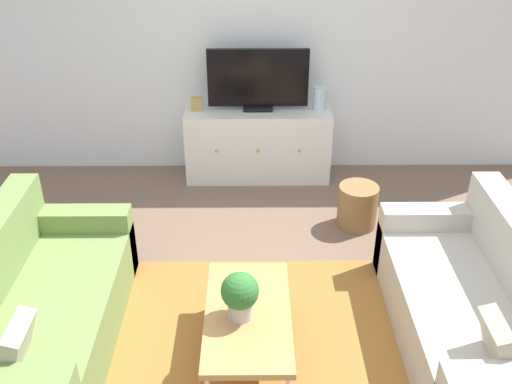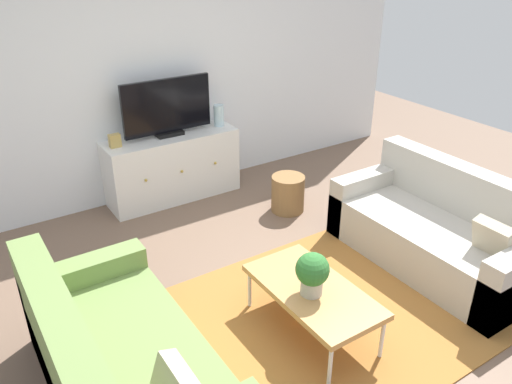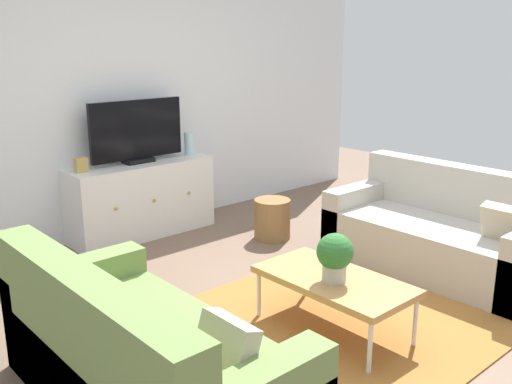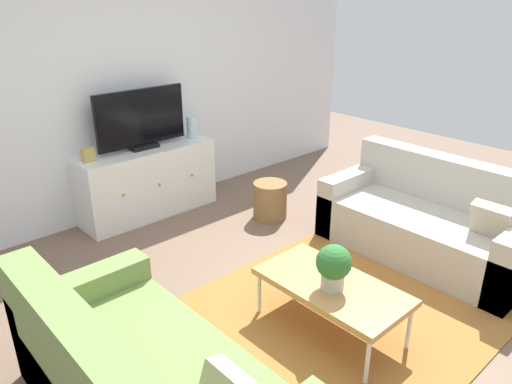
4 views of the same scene
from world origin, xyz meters
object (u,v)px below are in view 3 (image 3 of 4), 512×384
Objects in this scene: couch_left_side at (135,365)px; mantel_clock at (81,165)px; tv_console at (142,199)px; wicker_basket at (272,219)px; potted_plant at (335,255)px; glass_vase at (190,143)px; coffee_table at (334,282)px; couch_right_side at (443,236)px; flat_screen_tv at (137,132)px.

mantel_clock reaches higher than couch_left_side.
wicker_basket is at bearing -47.32° from tv_console.
mantel_clock is at bearing 180.00° from tv_console.
couch_left_side reaches higher than potted_plant.
glass_vase reaches higher than tv_console.
coffee_table is 3.24× the size of potted_plant.
wicker_basket is (0.94, 1.56, -0.16)m from coffee_table.
coffee_table is 7.75× the size of mantel_clock.
coffee_table is 2.65× the size of wicker_basket.
couch_right_side reaches higher than tv_console.
couch_left_side is at bearing -130.79° from glass_vase.
couch_left_side and couch_right_side have the same top height.
couch_right_side is 1.25× the size of tv_console.
mantel_clock reaches higher than coffee_table.
tv_console is 10.79× the size of mantel_clock.
wicker_basket is (0.85, -0.92, -0.16)m from tv_console.
mantel_clock is (-1.16, 0.00, -0.05)m from glass_vase.
mantel_clock is at bearing 101.22° from coffee_table.
couch_right_side is 1.74× the size of coffee_table.
mantel_clock reaches higher than potted_plant.
mantel_clock is (-0.58, -0.02, -0.23)m from flat_screen_tv.
flat_screen_tv reaches higher than wicker_basket.
coffee_table is 1.83m from wicker_basket.
tv_console is at bearing 58.28° from couch_left_side.
coffee_table is at bearing -105.11° from glass_vase.
flat_screen_tv is (0.13, 2.54, 0.45)m from potted_plant.
mantel_clock is at bearing 147.21° from wicker_basket.
couch_left_side is 2.87m from couch_right_side.
wicker_basket is (0.85, -0.94, -0.81)m from flat_screen_tv.
potted_plant is at bearing -93.06° from tv_console.
tv_console is at bearing -180.00° from glass_vase.
flat_screen_tv is at bearing 178.03° from glass_vase.
glass_vase reaches higher than couch_right_side.
wicker_basket is (0.27, -0.92, -0.63)m from glass_vase.
flat_screen_tv is (-0.00, 0.02, 0.65)m from tv_console.
flat_screen_tv is at bearing 132.07° from wicker_basket.
glass_vase is (2.05, 2.37, 0.55)m from couch_left_side.
wicker_basket is (-0.55, 1.45, -0.09)m from couch_right_side.
flat_screen_tv is 7.27× the size of mantel_clock.
glass_vase is at bearing 109.10° from couch_right_side.
couch_left_side is 2.58m from mantel_clock.
potted_plant is 2.63m from glass_vase.
potted_plant is at bearing -6.13° from couch_left_side.
glass_vase is 1.15m from wicker_basket.
couch_right_side is at bearing -69.16° from wicker_basket.
couch_right_side is 2.57m from glass_vase.
couch_left_side is 2.74m from wicker_basket.
mantel_clock reaches higher than tv_console.
potted_plant is (-1.54, -0.14, 0.27)m from couch_right_side.
flat_screen_tv is 0.61m from glass_vase.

